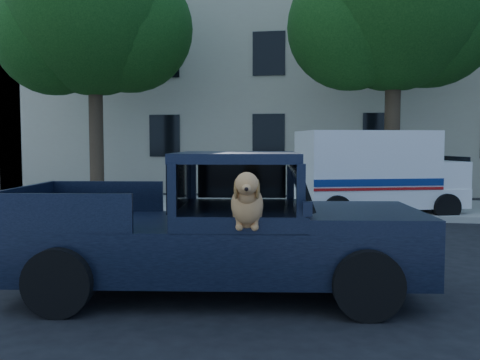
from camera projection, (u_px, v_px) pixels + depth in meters
The scene contains 8 objects.
ground at pixel (70, 294), 6.82m from camera, with size 120.00×120.00×0.00m, color black.
far_sidewalk at pixel (218, 205), 15.86m from camera, with size 60.00×4.00×0.15m, color gray.
lane_stripes at pixel (260, 248), 9.83m from camera, with size 21.60×0.14×0.01m, color silver, non-canonical shape.
street_tree_left at pixel (95, 21), 16.54m from camera, with size 6.00×5.20×8.60m.
street_tree_mid at pixel (396, 8), 15.04m from camera, with size 6.00×5.20×8.60m.
building_main at pixel (325, 81), 22.23m from camera, with size 26.00×6.00×9.00m, color #B7B297.
pickup_truck at pixel (212, 246), 6.82m from camera, with size 5.28×2.81×1.81m.
mail_truck at pixel (376, 180), 13.85m from camera, with size 4.45×3.10×2.23m.
Camera 1 is at (3.27, -6.24, 1.93)m, focal length 40.00 mm.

